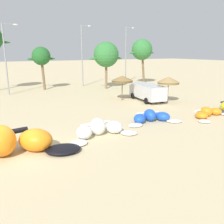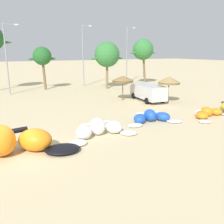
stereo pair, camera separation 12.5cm
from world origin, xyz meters
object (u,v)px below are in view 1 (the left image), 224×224
Objects in this scene: palm_center_left at (41,57)px; palm_right_of_gap at (142,50)px; kite_left_of_center at (100,129)px; kite_right_of_center at (209,113)px; palm_center_right at (106,55)px; lamppost_east at (127,52)px; beach_umbrella_near_van at (122,79)px; lamppost_west_center at (6,55)px; kite_center at (151,117)px; beach_umbrella_middle at (168,80)px; lamppost_east_center at (83,53)px; kite_left at (3,147)px; parked_van at (147,91)px.

palm_right_of_gap reaches higher than palm_center_left.
kite_left_of_center reaches higher than kite_right_of_center.
palm_center_right is (10.01, 18.48, 4.54)m from kite_left_of_center.
lamppost_east reaches higher than kite_right_of_center.
lamppost_east reaches higher than beach_umbrella_near_van.
lamppost_west_center is at bearing 124.50° from kite_right_of_center.
kite_center is 8.45m from beach_umbrella_middle.
palm_center_left is at bearing 100.11° from kite_center.
kite_left_of_center is 0.75× the size of palm_center_right.
palm_right_of_gap is 0.84× the size of lamppost_west_center.
kite_left_of_center is 10.41m from kite_right_of_center.
beach_umbrella_middle reaches higher than kite_right_of_center.
kite_center is 0.99× the size of kite_right_of_center.
palm_center_right is at bearing -6.25° from lamppost_west_center.
kite_left_of_center is at bearing -109.50° from lamppost_east_center.
kite_left is at bearing -120.89° from lamppost_east_center.
kite_left is at bearing -178.00° from kite_right_of_center.
parked_van is at bearing -41.23° from lamppost_west_center.
kite_left is 1.47× the size of parked_van.
lamppost_west_center reaches higher than parked_van.
kite_left_of_center is 12.95m from parked_van.
palm_right_of_gap is at bearing 56.85° from kite_center.
kite_left_of_center is at bearing -93.54° from palm_center_left.
parked_van is 18.17m from lamppost_west_center.
beach_umbrella_near_van is 0.32× the size of lamppost_west_center.
kite_center is 0.64× the size of palm_right_of_gap.
beach_umbrella_middle is at bearing -42.84° from lamppost_west_center.
kite_left_of_center is at bearing -140.33° from parked_van.
beach_umbrella_middle is 18.44m from lamppost_east.
parked_van is 16.55m from palm_center_left.
beach_umbrella_middle is at bearing 28.92° from kite_left_of_center.
kite_center is 1.69× the size of beach_umbrella_near_van.
palm_center_right is (0.06, 10.23, 3.90)m from parked_van.
beach_umbrella_middle is at bearing -78.70° from lamppost_east_center.
kite_center is 18.73m from palm_center_right.
palm_center_left is at bearing 122.60° from beach_umbrella_middle.
palm_center_right is at bearing 91.23° from kite_right_of_center.
lamppost_east_center is at bearing 87.71° from beach_umbrella_near_van.
palm_center_left is (-3.73, 20.91, 4.38)m from kite_center.
palm_center_right is 4.72m from lamppost_east_center.
palm_center_left is (-8.60, 13.66, 3.66)m from parked_van.
kite_left is 27.74m from lamppost_east_center.
beach_umbrella_near_van is at bearing 149.06° from parked_van.
lamppost_east_center is at bearing 95.85° from kite_right_of_center.
palm_right_of_gap is (7.55, 11.77, 4.61)m from parked_van.
kite_center is 0.50× the size of lamppost_east.
beach_umbrella_middle is at bearing -54.67° from parked_van.
lamppost_west_center is 0.94× the size of lamppost_east_center.
kite_center is 0.54× the size of lamppost_west_center.
kite_right_of_center is 22.03m from palm_right_of_gap.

